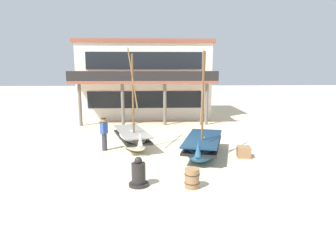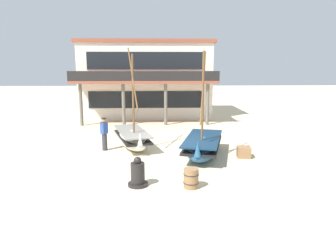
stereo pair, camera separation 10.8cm
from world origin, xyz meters
name	(u,v)px [view 1 (the left image)]	position (x,y,z in m)	size (l,w,h in m)	color
ground_plane	(169,160)	(0.00, 0.00, 0.00)	(120.00, 120.00, 0.00)	beige
fishing_boat_near_left	(203,146)	(1.64, 0.59, 0.52)	(2.55, 4.37, 4.89)	#23517A
fishing_boat_centre_large	(132,138)	(-1.85, 2.36, 0.52)	(2.34, 4.09, 5.18)	silver
fisherman_by_hull	(104,134)	(-3.21, 1.83, 0.83)	(0.37, 0.42, 1.68)	#33333D
capstan_winch	(139,174)	(-1.23, -2.99, 0.43)	(0.72, 0.72, 1.07)	black
wooden_barrel	(192,178)	(0.65, -3.25, 0.35)	(0.56, 0.56, 0.70)	olive
cargo_crate	(244,152)	(3.54, 0.32, 0.25)	(0.61, 0.61, 0.51)	olive
harbor_building_main	(145,79)	(-1.41, 13.92, 3.20)	(11.21, 8.90, 6.39)	silver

